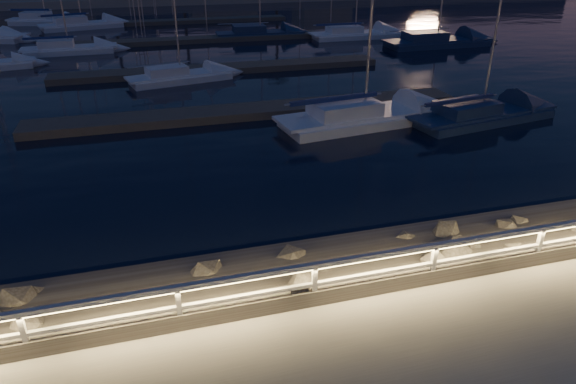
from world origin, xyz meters
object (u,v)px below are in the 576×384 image
sailboat_k (258,33)px  sailboat_l (353,33)px  sailboat_c (360,115)px  sailboat_d (478,113)px  sailboat_n (80,24)px  sailboat_m (44,20)px  sailboat_j (67,48)px  sailboat_f (178,76)px  guard_rail (394,261)px  sailboat_h (434,41)px

sailboat_k → sailboat_l: 8.70m
sailboat_l → sailboat_c: bearing=-111.5°
sailboat_d → sailboat_n: 42.52m
sailboat_c → sailboat_m: 44.37m
sailboat_n → sailboat_j: bearing=-105.6°
sailboat_c → sailboat_f: size_ratio=1.30×
sailboat_f → sailboat_j: 13.89m
sailboat_k → sailboat_l: size_ratio=0.95×
sailboat_c → sailboat_m: bearing=108.6°
sailboat_f → sailboat_c: bearing=-67.6°
guard_rail → sailboat_h: (18.93, 30.43, -0.92)m
sailboat_k → sailboat_m: 24.68m
sailboat_f → sailboat_m: size_ratio=0.85×
sailboat_l → sailboat_k: bearing=162.9°
sailboat_k → sailboat_m: bearing=146.3°
sailboat_c → sailboat_k: sailboat_c is taller
sailboat_c → sailboat_l: size_ratio=1.04×
sailboat_h → sailboat_l: 7.60m
sailboat_d → sailboat_f: 18.13m
sailboat_j → sailboat_k: size_ratio=0.90×
sailboat_j → sailboat_f: bearing=-58.2°
sailboat_f → sailboat_l: 20.71m
sailboat_f → sailboat_h: sailboat_h is taller
guard_rail → sailboat_k: sailboat_k is taller
guard_rail → sailboat_d: (10.59, 11.96, -0.97)m
guard_rail → sailboat_c: 14.00m
guard_rail → sailboat_j: (-10.62, 35.60, -0.96)m
sailboat_m → sailboat_n: size_ratio=0.95×
guard_rail → sailboat_c: size_ratio=2.97×
sailboat_f → sailboat_h: bearing=3.3°
sailboat_f → sailboat_j: (-7.66, 11.59, 0.02)m
sailboat_f → sailboat_n: (-7.64, 24.82, 0.06)m
sailboat_f → sailboat_m: 31.27m
sailboat_d → sailboat_m: 48.15m
sailboat_h → sailboat_f: bearing=-164.7°
sailboat_d → sailboat_f: bearing=128.9°
sailboat_d → sailboat_k: sailboat_k is taller
guard_rail → sailboat_d: sailboat_d is taller
sailboat_c → sailboat_h: sailboat_h is taller
sailboat_k → sailboat_m: (-20.03, 14.42, 0.04)m
sailboat_h → sailboat_m: size_ratio=1.18×
sailboat_d → sailboat_h: 20.27m
sailboat_m → sailboat_n: sailboat_n is taller
guard_rail → sailboat_d: 16.01m
sailboat_j → sailboat_n: (0.02, 13.23, 0.04)m
sailboat_h → sailboat_j: bearing=169.0°
sailboat_j → sailboat_k: sailboat_k is taller
sailboat_d → sailboat_n: size_ratio=0.96×
sailboat_d → guard_rail: bearing=-141.0°
sailboat_c → sailboat_n: sailboat_c is taller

